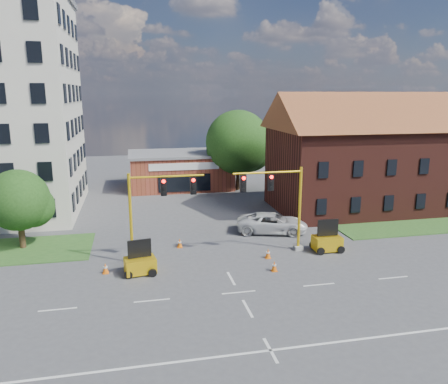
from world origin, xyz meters
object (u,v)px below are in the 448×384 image
(signal_mast_west, at_px, (155,206))
(signal_mast_east, at_px, (278,199))
(trailer_west, at_px, (140,264))
(pickup_white, at_px, (272,223))
(trailer_east, at_px, (327,242))

(signal_mast_west, height_order, signal_mast_east, same)
(trailer_west, height_order, pickup_white, trailer_west)
(signal_mast_west, distance_m, trailer_east, 12.75)
(trailer_east, distance_m, pickup_white, 5.63)
(signal_mast_east, bearing_deg, pickup_white, 76.46)
(signal_mast_east, xyz_separation_m, pickup_white, (1.05, 4.36, -3.11))
(signal_mast_west, distance_m, trailer_west, 4.02)
(trailer_east, xyz_separation_m, pickup_white, (-2.57, 5.02, 0.10))
(signal_mast_east, bearing_deg, trailer_east, -10.28)
(signal_mast_west, xyz_separation_m, pickup_white, (9.76, 4.36, -3.11))
(trailer_west, height_order, trailer_east, trailer_east)
(signal_mast_east, xyz_separation_m, trailer_east, (3.62, -0.66, -3.21))
(trailer_east, bearing_deg, signal_mast_west, 178.44)
(signal_mast_east, relative_size, trailer_west, 2.83)
(signal_mast_east, bearing_deg, signal_mast_west, 180.00)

